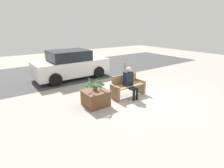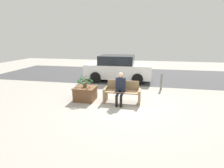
# 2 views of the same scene
# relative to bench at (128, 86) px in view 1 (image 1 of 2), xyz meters

# --- Properties ---
(ground_plane) EXTENTS (30.00, 30.00, 0.00)m
(ground_plane) POSITION_rel_bench_xyz_m (0.22, -0.44, -0.41)
(ground_plane) COLOR #9E998E
(road_surface) EXTENTS (20.00, 6.00, 0.01)m
(road_surface) POSITION_rel_bench_xyz_m (0.22, 5.66, -0.41)
(road_surface) COLOR #424244
(road_surface) RESTS_ON ground_plane
(bench) EXTENTS (1.49, 0.57, 0.88)m
(bench) POSITION_rel_bench_xyz_m (0.00, 0.00, 0.00)
(bench) COLOR #8C704C
(bench) RESTS_ON ground_plane
(person_seated) EXTENTS (0.38, 0.63, 1.27)m
(person_seated) POSITION_rel_bench_xyz_m (-0.06, -0.19, 0.29)
(person_seated) COLOR black
(person_seated) RESTS_ON ground_plane
(planter_box) EXTENTS (0.88, 0.85, 0.57)m
(planter_box) POSITION_rel_bench_xyz_m (-1.59, -0.04, -0.11)
(planter_box) COLOR brown
(planter_box) RESTS_ON ground_plane
(potted_plant) EXTENTS (0.74, 0.76, 0.58)m
(potted_plant) POSITION_rel_bench_xyz_m (-1.59, -0.04, 0.45)
(potted_plant) COLOR brown
(potted_plant) RESTS_ON planter_box
(parked_car) EXTENTS (4.01, 1.98, 1.57)m
(parked_car) POSITION_rel_bench_xyz_m (-0.82, 3.91, 0.35)
(parked_car) COLOR silver
(parked_car) RESTS_ON ground_plane
(bollard_post) EXTENTS (0.11, 0.11, 0.85)m
(bollard_post) POSITION_rel_bench_xyz_m (1.71, 2.20, 0.03)
(bollard_post) COLOR slate
(bollard_post) RESTS_ON ground_plane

